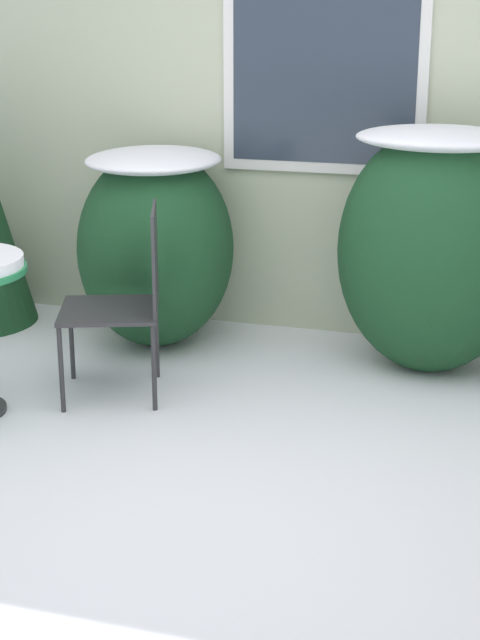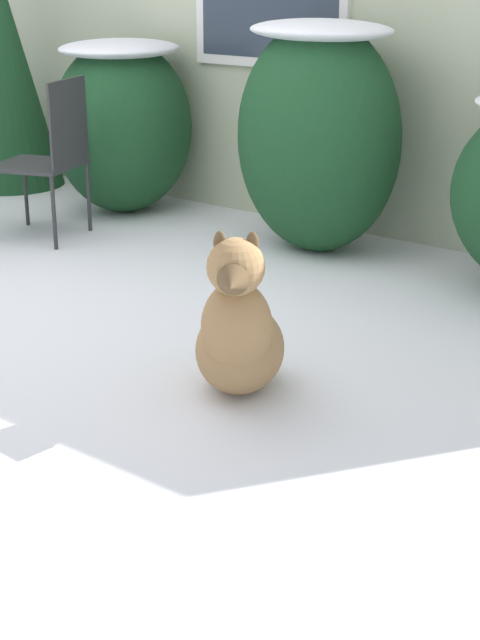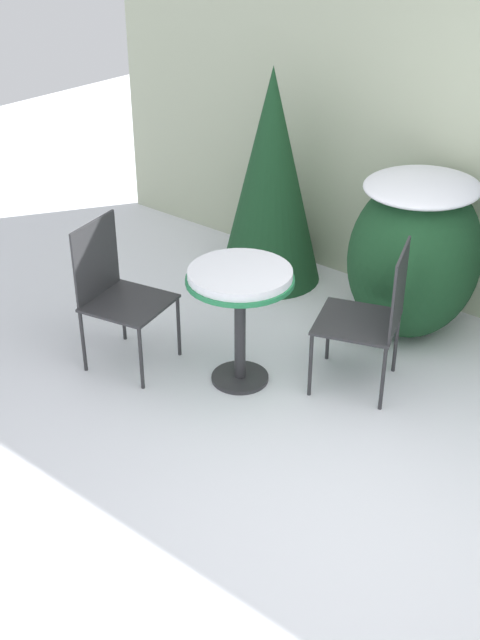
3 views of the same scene
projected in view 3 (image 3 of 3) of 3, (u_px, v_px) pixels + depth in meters
The scene contains 6 objects.
ground_plane at pixel (385, 511), 4.07m from camera, with size 16.00×16.00×0.00m, color white.
shrub_left at pixel (415, 253), 5.35m from camera, with size 0.87×0.96×1.12m.
evergreen_bush at pixel (271, 178), 5.95m from camera, with size 0.79×0.79×1.64m.
patio_table at pixel (240, 290), 4.79m from camera, with size 0.65×0.65×0.77m.
patio_chair_near_table at pixel (373, 313), 4.79m from camera, with size 0.61×0.61×0.95m.
patio_chair_far_side at pixel (116, 289), 5.06m from camera, with size 0.56×0.56×0.95m.
Camera 3 is at (1.36, -2.82, 2.86)m, focal length 45.00 mm.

